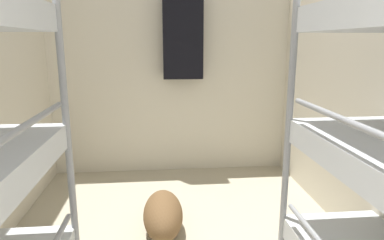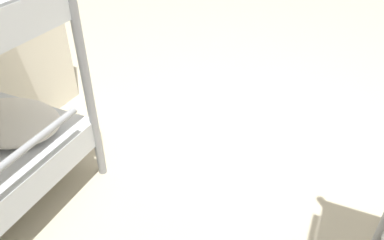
{
  "view_description": "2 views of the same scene",
  "coord_description": "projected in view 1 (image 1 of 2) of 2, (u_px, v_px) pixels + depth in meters",
  "views": [
    {
      "loc": [
        -0.13,
        0.3,
        1.52
      ],
      "look_at": [
        0.08,
        2.47,
        1.03
      ],
      "focal_mm": 32.0,
      "sensor_mm": 36.0,
      "label": 1
    },
    {
      "loc": [
        -0.4,
        1.79,
        1.45
      ],
      "look_at": [
        0.05,
        0.8,
        0.69
      ],
      "focal_mm": 35.0,
      "sensor_mm": 36.0,
      "label": 2
    }
  ],
  "objects": [
    {
      "name": "wall_back",
      "position": [
        170.0,
        76.0,
        3.98
      ],
      "size": [
        2.85,
        0.06,
        2.27
      ],
      "color": "beige",
      "rests_on": "ground_plane"
    },
    {
      "name": "duffel_bag",
      "position": [
        163.0,
        215.0,
        2.77
      ],
      "size": [
        0.32,
        0.65,
        0.32
      ],
      "color": "brown",
      "rests_on": "ground_plane"
    },
    {
      "name": "hanging_coat",
      "position": [
        183.0,
        38.0,
        3.75
      ],
      "size": [
        0.44,
        0.12,
        0.9
      ],
      "color": "black"
    }
  ]
}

